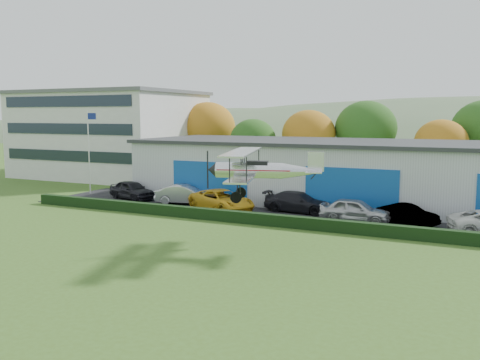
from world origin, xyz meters
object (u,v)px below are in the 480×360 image
at_px(car_0, 132,190).
at_px(car_2, 222,200).
at_px(car_5, 407,214).
at_px(car_4, 355,210).
at_px(office_block, 111,134).
at_px(flagpole, 90,144).
at_px(car_3, 299,202).
at_px(car_1, 185,194).
at_px(hangar, 367,172).
at_px(biplane, 259,169).

height_order(car_0, car_2, car_0).
bearing_deg(car_5, car_4, 123.29).
height_order(office_block, flagpole, office_block).
xyz_separation_m(office_block, car_4, (33.88, -15.39, -4.33)).
xyz_separation_m(car_2, car_3, (5.61, 2.09, -0.04)).
distance_m(flagpole, car_1, 11.90).
height_order(office_block, car_5, office_block).
relative_size(hangar, car_0, 8.38).
bearing_deg(biplane, car_4, 52.99).
bearing_deg(car_2, car_3, -44.61).
distance_m(car_0, car_5, 23.65).
bearing_deg(car_3, flagpole, 92.48).
xyz_separation_m(car_4, biplane, (-3.49, -9.06, 3.63)).
bearing_deg(flagpole, car_5, -3.13).
relative_size(office_block, car_4, 4.20).
relative_size(office_block, biplane, 2.74).
height_order(hangar, car_1, hangar).
bearing_deg(car_5, car_3, 102.60).
relative_size(hangar, flagpole, 5.08).
height_order(flagpole, car_0, flagpole).
height_order(car_5, biplane, biplane).
relative_size(flagpole, car_1, 1.61).
height_order(hangar, car_5, hangar).
distance_m(hangar, car_4, 8.60).
bearing_deg(flagpole, car_1, -6.02).
bearing_deg(car_2, car_5, -60.91).
relative_size(car_0, car_4, 0.99).
relative_size(car_1, car_2, 0.84).
xyz_separation_m(car_0, car_3, (15.43, 0.51, -0.04)).
bearing_deg(hangar, car_5, -60.38).
distance_m(flagpole, car_3, 21.35).
bearing_deg(car_3, hangar, -27.24).
bearing_deg(car_0, car_1, -74.15).
distance_m(car_0, car_4, 20.26).
xyz_separation_m(office_block, car_2, (23.48, -15.59, -4.34)).
height_order(car_2, biplane, biplane).
relative_size(car_0, car_2, 0.82).
relative_size(car_3, car_4, 1.11).
bearing_deg(hangar, office_block, 167.99).
bearing_deg(car_0, biplane, -104.41).
distance_m(office_block, car_5, 40.31).
relative_size(office_block, car_0, 4.25).
height_order(car_3, car_4, car_4).
distance_m(hangar, car_1, 15.57).
bearing_deg(flagpole, car_0, -10.33).
relative_size(hangar, biplane, 5.40).
distance_m(car_2, car_3, 5.99).
relative_size(car_0, car_3, 0.89).
height_order(car_0, car_5, car_0).
bearing_deg(car_1, car_3, -100.48).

